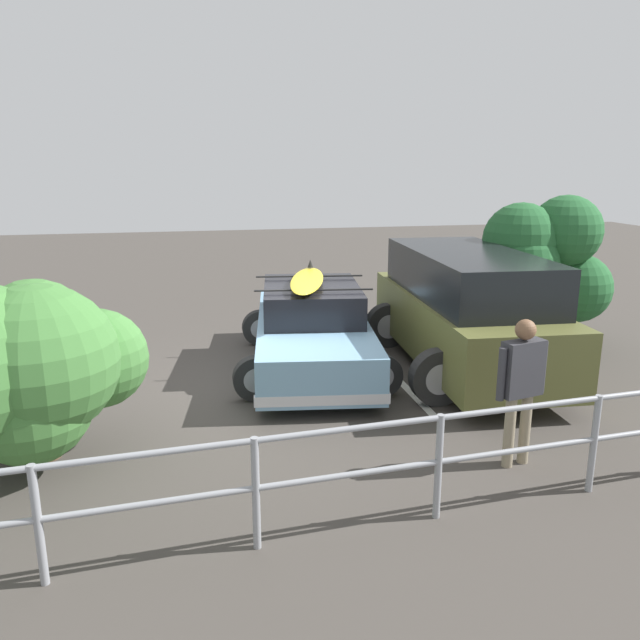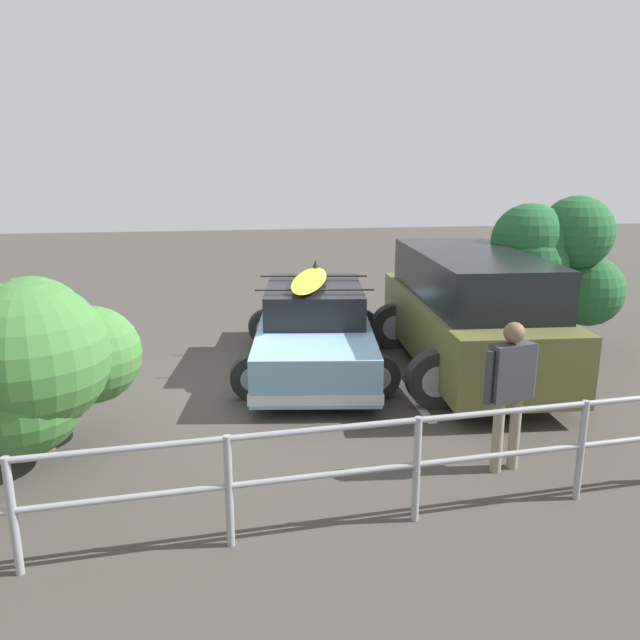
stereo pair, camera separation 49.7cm
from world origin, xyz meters
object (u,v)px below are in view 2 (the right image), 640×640
(bush_near_left, at_px, (9,360))
(bush_near_right, at_px, (556,257))
(sedan_car, at_px, (314,329))
(suv_car, at_px, (468,311))
(person_bystander, at_px, (510,383))

(bush_near_left, height_order, bush_near_right, bush_near_right)
(sedan_car, relative_size, bush_near_right, 1.71)
(suv_car, bearing_deg, person_bystander, 75.63)
(suv_car, height_order, bush_near_left, bush_near_left)
(suv_car, bearing_deg, sedan_car, -14.22)
(sedan_car, bearing_deg, person_bystander, 112.03)
(person_bystander, bearing_deg, bush_near_left, -11.53)
(sedan_car, bearing_deg, bush_near_left, 35.90)
(bush_near_left, relative_size, bush_near_right, 0.96)
(suv_car, height_order, bush_near_right, bush_near_right)
(bush_near_left, xyz_separation_m, bush_near_right, (-8.07, -3.07, 0.47))
(person_bystander, distance_m, bush_near_left, 5.42)
(suv_car, distance_m, bush_near_right, 2.26)
(suv_car, height_order, person_bystander, suv_car)
(person_bystander, height_order, bush_near_left, bush_near_left)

